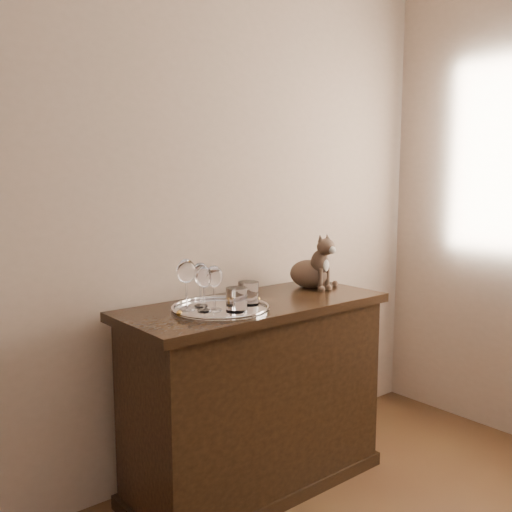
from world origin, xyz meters
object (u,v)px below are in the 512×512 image
Objects in this scene: wine_glass_a at (187,284)px; wine_glass_d at (214,288)px; sideboard at (255,396)px; tumbler_b at (237,300)px; tray at (220,309)px; wine_glass_c at (204,289)px; wine_glass_b at (201,285)px; tumbler_c at (248,293)px; cat at (310,260)px.

wine_glass_d is at bearing -49.20° from wine_glass_a.
tumbler_b is (-0.19, -0.11, 0.48)m from sideboard.
tray is 2.23× the size of wine_glass_c.
tumbler_b is at bearing -77.95° from tray.
sideboard is 6.63× the size of wine_glass_d.
wine_glass_c is at bearing -175.33° from sideboard.
wine_glass_d is at bearing -86.85° from wine_glass_b.
wine_glass_d reaches higher than tumbler_b.
wine_glass_b is 1.88× the size of tumbler_c.
wine_glass_b reaches higher than wine_glass_c.
tray is 0.10m from tumbler_b.
wine_glass_a is at bearing 128.80° from tumbler_b.
tumbler_c reaches higher than sideboard.
wine_glass_c is at bearing -61.24° from wine_glass_a.
wine_glass_b is at bearing 149.51° from tumbler_c.
wine_glass_b is at bearing 117.13° from tray.
cat is at bearing 3.00° from wine_glass_b.
wine_glass_d is at bearing -170.59° from sideboard.
wine_glass_a is at bearing 171.64° from sideboard.
cat reaches higher than wine_glass_a.
wine_glass_b is (0.07, 0.00, -0.01)m from wine_glass_a.
wine_glass_b is 0.09m from wine_glass_d.
sideboard is 0.48m from tray.
wine_glass_a reaches higher than tumbler_c.
tumbler_c is (0.13, -0.02, 0.05)m from tray.
sideboard is 4.45× the size of cat.
wine_glass_c is (-0.07, 0.01, 0.09)m from tray.
wine_glass_b is 0.20m from tumbler_c.
sideboard is 0.49m from tumbler_c.
tumbler_b is 0.64m from cat.
tray is at bearing 15.73° from wine_glass_d.
cat reaches higher than wine_glass_d.
cat reaches higher than wine_glass_b.
tumbler_b reaches higher than sideboard.
tray is at bearing -171.74° from sideboard.
wine_glass_c is 0.14m from tumbler_b.
wine_glass_a is 1.14× the size of wine_glass_c.
wine_glass_a is at bearing 130.80° from wine_glass_d.
wine_glass_a reaches higher than tray.
wine_glass_b reaches higher than tumbler_c.
tumbler_b is at bearing -53.69° from wine_glass_d.
tumbler_c is at bearing -147.02° from sideboard.
wine_glass_a is 0.73m from cat.
wine_glass_c is 0.99× the size of wine_glass_d.
wine_glass_b is 0.08m from wine_glass_c.
wine_glass_a is (-0.32, 0.05, 0.54)m from sideboard.
wine_glass_c is at bearing -113.33° from wine_glass_b.
wine_glass_a is 2.13× the size of tumbler_b.
tray is 2.19× the size of wine_glass_b.
sideboard is at bearing -8.36° from wine_glass_a.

